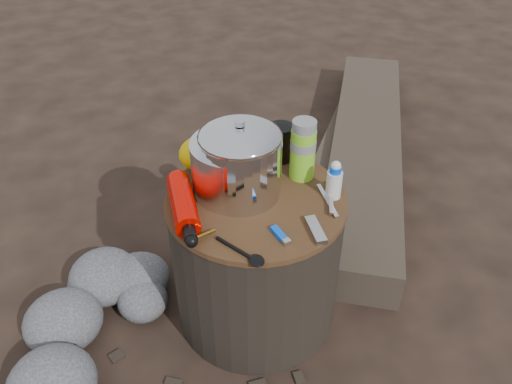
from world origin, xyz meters
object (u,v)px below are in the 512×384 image
object	(u,v)px
stump	(256,258)
travel_mug	(281,143)
fuel_bottle	(183,204)
camping_pot	(241,160)
log_main	(365,148)
thermos	(303,150)

from	to	relation	value
stump	travel_mug	bearing A→B (deg)	52.22
stump	fuel_bottle	size ratio (longest dim) A/B	1.84
camping_pot	fuel_bottle	size ratio (longest dim) A/B	0.80
log_main	thermos	xyz separation A→B (m)	(-0.58, -0.62, 0.47)
thermos	travel_mug	xyz separation A→B (m)	(-0.03, 0.11, -0.03)
stump	log_main	distance (m)	1.02
log_main	travel_mug	xyz separation A→B (m)	(-0.61, -0.52, 0.44)
camping_pot	stump	bearing A→B (deg)	-48.21
log_main	thermos	distance (m)	0.97
log_main	fuel_bottle	world-z (taller)	fuel_bottle
thermos	travel_mug	world-z (taller)	thermos
log_main	fuel_bottle	size ratio (longest dim) A/B	6.46
camping_pot	thermos	size ratio (longest dim) A/B	1.21
camping_pot	thermos	world-z (taller)	camping_pot
camping_pot	fuel_bottle	xyz separation A→B (m)	(-0.17, -0.04, -0.08)
travel_mug	fuel_bottle	bearing A→B (deg)	-152.37
camping_pot	travel_mug	xyz separation A→B (m)	(0.16, 0.13, -0.05)
log_main	thermos	bearing A→B (deg)	-103.87
log_main	travel_mug	distance (m)	0.91
stump	thermos	bearing A→B (deg)	21.51
stump	log_main	bearing A→B (deg)	42.85
travel_mug	stump	bearing A→B (deg)	-127.78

